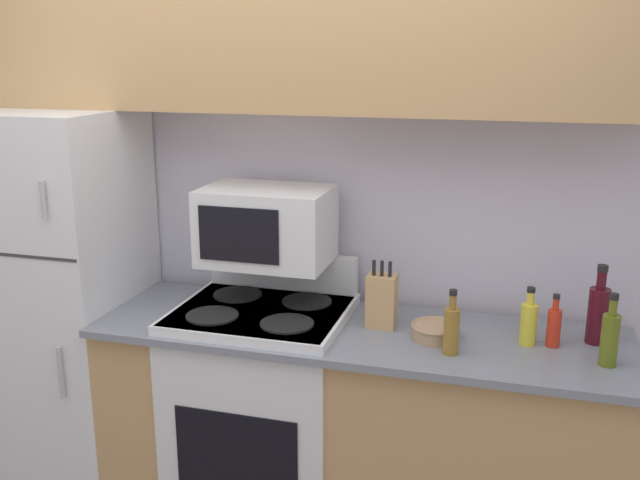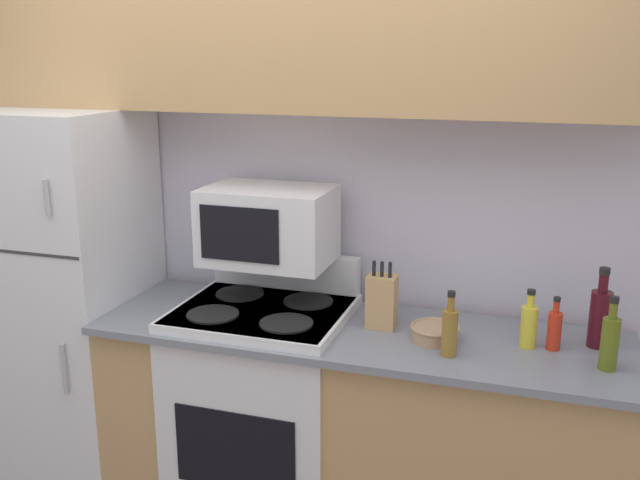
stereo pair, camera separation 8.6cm
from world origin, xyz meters
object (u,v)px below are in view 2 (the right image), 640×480
bottle_wine_red (600,316)px  bottle_vinegar (450,330)px  stove (264,407)px  bottle_olive_oil (610,341)px  bottle_hot_sauce (554,329)px  bottle_cooking_spray (529,325)px  microwave (268,225)px  bowl (435,332)px  knife_block (382,301)px  refrigerator (67,298)px

bottle_wine_red → bottle_vinegar: bearing=-153.8°
stove → bottle_olive_oil: (1.30, -0.09, 0.51)m
bottle_hot_sauce → bottle_olive_oil: (0.18, -0.12, 0.02)m
bottle_wine_red → bottle_cooking_spray: bearing=-160.8°
microwave → bottle_hot_sauce: 1.17m
bowl → bottle_hot_sauce: bearing=6.7°
knife_block → bottle_wine_red: bearing=4.4°
bottle_hot_sauce → microwave: bearing=175.9°
bottle_hot_sauce → stove: bearing=-178.6°
knife_block → bottle_olive_oil: bearing=-9.4°
bottle_hot_sauce → refrigerator: bearing=-180.0°
microwave → bottle_cooking_spray: (1.05, -0.09, -0.27)m
bottle_olive_oil → stove: bearing=176.0°
bottle_cooking_spray → knife_block: bearing=177.6°
bottle_olive_oil → bottle_wine_red: bearing=96.6°
microwave → bottle_cooking_spray: 1.09m
refrigerator → microwave: size_ratio=3.29×
stove → microwave: 0.77m
microwave → bowl: microwave is taller
bowl → knife_block: bearing=163.2°
refrigerator → knife_block: refrigerator is taller
stove → bottle_vinegar: (0.77, -0.14, 0.50)m
knife_block → stove: bearing=-174.7°
bottle_wine_red → bottle_hot_sauce: 0.18m
bottle_hot_sauce → bottle_vinegar: bearing=-154.2°
bottle_olive_oil → bottle_hot_sauce: bearing=146.1°
bowl → bottle_wine_red: bottle_wine_red is taller
knife_block → bottle_olive_oil: (0.82, -0.14, -0.01)m
bottle_cooking_spray → refrigerator: bearing=179.8°
microwave → knife_block: bearing=-7.5°
bottle_vinegar → bottle_hot_sauce: bearing=25.8°
bottle_cooking_spray → bottle_vinegar: bottle_vinegar is taller
bottle_vinegar → refrigerator: bearing=174.4°
bowl → stove: bearing=178.2°
stove → bottle_vinegar: bearing=-10.4°
knife_block → bowl: size_ratio=1.46×
bottle_cooking_spray → bottle_hot_sauce: (0.09, 0.01, -0.01)m
refrigerator → stove: size_ratio=1.57×
knife_block → bottle_wine_red: size_ratio=0.90×
knife_block → bowl: bearing=-16.8°
bottle_wine_red → bottle_olive_oil: (0.02, -0.20, -0.02)m
microwave → bottle_olive_oil: bearing=-8.7°
knife_block → bottle_cooking_spray: size_ratio=1.23×
microwave → knife_block: microwave is taller
refrigerator → bottle_hot_sauce: refrigerator is taller
bowl → bottle_cooking_spray: 0.34m
stove → bottle_hot_sauce: (1.12, 0.03, 0.48)m
microwave → knife_block: (0.49, -0.07, -0.25)m
bottle_wine_red → bottle_olive_oil: bearing=-83.4°
stove → bottle_hot_sauce: same height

